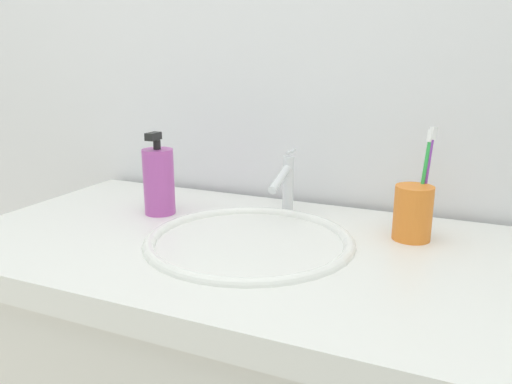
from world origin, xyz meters
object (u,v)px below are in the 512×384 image
object	(u,v)px
faucet	(286,182)
toothbrush_purple	(427,174)
toothbrush_green	(424,176)
soap_dispenser	(159,181)
toothbrush_cup	(413,213)

from	to	relation	value
faucet	toothbrush_purple	bearing A→B (deg)	-4.62
toothbrush_green	soap_dispenser	xyz separation A→B (m)	(-0.55, -0.08, -0.04)
faucet	toothbrush_cup	bearing A→B (deg)	-11.50
faucet	soap_dispenser	xyz separation A→B (m)	(-0.26, -0.11, 0.00)
toothbrush_cup	soap_dispenser	size ratio (longest dim) A/B	0.57
faucet	soap_dispenser	bearing A→B (deg)	-156.63
toothbrush_cup	faucet	bearing A→B (deg)	168.50
faucet	toothbrush_green	distance (m)	0.30
faucet	soap_dispenser	world-z (taller)	soap_dispenser
faucet	toothbrush_purple	xyz separation A→B (m)	(0.29, -0.02, 0.05)
toothbrush_cup	soap_dispenser	world-z (taller)	soap_dispenser
toothbrush_green	toothbrush_purple	size ratio (longest dim) A/B	0.98
toothbrush_cup	soap_dispenser	xyz separation A→B (m)	(-0.54, -0.05, 0.02)
toothbrush_cup	toothbrush_green	world-z (taller)	toothbrush_green
faucet	toothbrush_green	world-z (taller)	toothbrush_green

